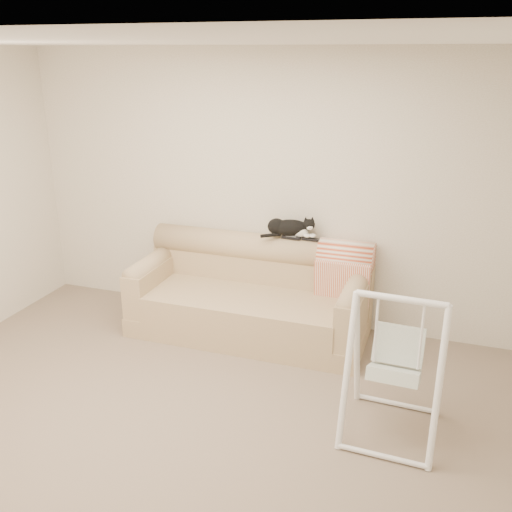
{
  "coord_description": "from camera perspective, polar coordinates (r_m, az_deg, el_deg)",
  "views": [
    {
      "loc": [
        1.58,
        -3.06,
        2.55
      ],
      "look_at": [
        0.09,
        1.27,
        0.9
      ],
      "focal_mm": 40.0,
      "sensor_mm": 36.0,
      "label": 1
    }
  ],
  "objects": [
    {
      "name": "tuxedo_cat",
      "position": [
        5.33,
        3.39,
        2.86
      ],
      "size": [
        0.5,
        0.32,
        0.2
      ],
      "color": "black",
      "rests_on": "sofa"
    },
    {
      "name": "room_shell",
      "position": [
        3.59,
        -7.94,
        3.11
      ],
      "size": [
        5.04,
        4.04,
        2.6
      ],
      "color": "#C1B59B",
      "rests_on": "ground"
    },
    {
      "name": "throw_blanket",
      "position": [
        5.3,
        8.95,
        -0.57
      ],
      "size": [
        0.5,
        0.38,
        0.58
      ],
      "color": "#C44521",
      "rests_on": "sofa"
    },
    {
      "name": "baby_swing",
      "position": [
        4.07,
        13.77,
        -10.62
      ],
      "size": [
        0.66,
        0.71,
        1.06
      ],
      "color": "white",
      "rests_on": "ground"
    },
    {
      "name": "remote_a",
      "position": [
        5.33,
        3.54,
        1.88
      ],
      "size": [
        0.18,
        0.06,
        0.03
      ],
      "color": "black",
      "rests_on": "sofa"
    },
    {
      "name": "remote_b",
      "position": [
        5.3,
        5.52,
        1.68
      ],
      "size": [
        0.17,
        0.06,
        0.02
      ],
      "color": "black",
      "rests_on": "sofa"
    },
    {
      "name": "ground_plane",
      "position": [
        4.28,
        -6.94,
        -16.84
      ],
      "size": [
        5.0,
        5.0,
        0.0
      ],
      "primitive_type": "plane",
      "color": "#736253",
      "rests_on": "ground"
    },
    {
      "name": "sofa",
      "position": [
        5.43,
        -0.48,
        -4.07
      ],
      "size": [
        2.2,
        0.93,
        0.9
      ],
      "color": "tan",
      "rests_on": "ground"
    }
  ]
}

